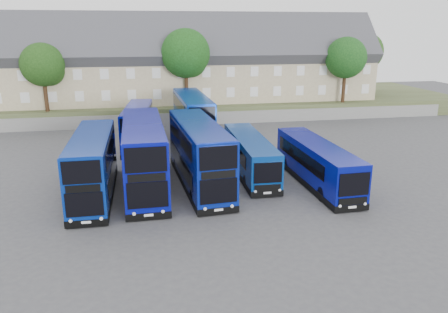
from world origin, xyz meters
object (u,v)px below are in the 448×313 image
tree_west (44,66)px  tree_east (347,59)px  coach_east_a (250,156)px  tree_far (364,53)px  dd_front_left (93,167)px  tree_mid (187,55)px  dd_front_mid (144,156)px

tree_west → tree_east: 36.00m
coach_east_a → tree_far: 36.26m
dd_front_left → tree_mid: bearing=69.2°
dd_front_left → tree_east: tree_east is taller
dd_front_left → tree_west: tree_west is taller
coach_east_a → tree_mid: (-2.77, 20.63, 6.62)m
tree_mid → tree_far: size_ratio=1.06×
dd_front_left → coach_east_a: (11.62, 2.72, -0.63)m
tree_west → tree_east: bearing=0.0°
dd_front_left → tree_far: 46.23m
dd_front_mid → tree_mid: size_ratio=1.31×
dd_front_left → tree_east: bearing=38.3°
tree_mid → tree_east: bearing=-1.4°
tree_mid → tree_east: tree_mid is taller
dd_front_mid → coach_east_a: dd_front_mid is taller
tree_far → dd_front_left: bearing=-139.4°
dd_front_left → tree_far: (34.85, 29.85, 5.65)m
dd_front_mid → tree_west: (-10.58, 21.82, 4.70)m
coach_east_a → tree_east: 27.15m
tree_mid → dd_front_left: bearing=-110.8°
coach_east_a → tree_east: size_ratio=1.33×
dd_front_mid → tree_east: (25.42, 21.82, 5.04)m
dd_front_left → tree_west: bearing=107.3°
coach_east_a → dd_front_left: bearing=-166.1°
tree_west → tree_mid: bearing=1.8°
tree_east → tree_far: (6.00, 7.00, 0.34)m
tree_mid → tree_east: size_ratio=1.12×
dd_front_mid → tree_far: size_ratio=1.39×
tree_west → tree_far: (42.00, 7.00, 0.68)m
dd_front_left → tree_west: (-7.15, 22.85, 4.97)m
dd_front_left → tree_far: bearing=40.5°
tree_west → dd_front_mid: bearing=-64.1°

